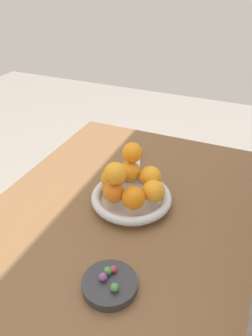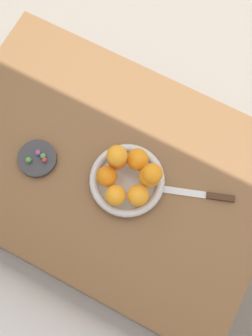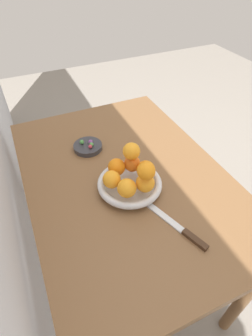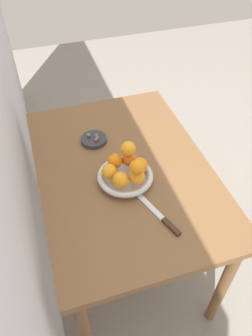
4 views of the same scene
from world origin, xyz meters
name	(u,v)px [view 3 (image 3 of 4)]	position (x,y,z in m)	size (l,w,h in m)	color
ground_plane	(125,264)	(0.00, 0.00, 0.00)	(6.00, 6.00, 0.00)	gray
dining_table	(125,189)	(0.00, 0.00, 0.65)	(1.10, 0.76, 0.74)	brown
fruit_bowl	(130,184)	(-0.08, 0.02, 0.76)	(0.24, 0.24, 0.04)	silver
candy_dish	(88,147)	(0.22, 0.08, 0.75)	(0.13, 0.13, 0.02)	#333338
orange_0	(145,183)	(-0.14, -0.01, 0.81)	(0.07, 0.07, 0.07)	orange
orange_1	(146,170)	(-0.08, -0.05, 0.81)	(0.07, 0.07, 0.07)	orange
orange_2	(132,163)	(-0.03, -0.02, 0.81)	(0.06, 0.06, 0.06)	orange
orange_3	(117,167)	(-0.02, 0.04, 0.81)	(0.07, 0.07, 0.07)	orange
orange_4	(112,179)	(-0.07, 0.08, 0.81)	(0.06, 0.06, 0.06)	orange
orange_5	(127,188)	(-0.13, 0.05, 0.81)	(0.07, 0.07, 0.07)	orange
orange_6	(131,151)	(-0.03, -0.01, 0.87)	(0.06, 0.06, 0.06)	orange
orange_7	(146,171)	(-0.15, -0.01, 0.88)	(0.06, 0.06, 0.06)	orange
candy_ball_0	(91,142)	(0.22, 0.07, 0.77)	(0.02, 0.02, 0.02)	#8C4C99
candy_ball_1	(82,142)	(0.23, 0.10, 0.77)	(0.02, 0.02, 0.02)	#4C9947
candy_ball_2	(90,147)	(0.19, 0.08, 0.77)	(0.02, 0.02, 0.02)	#C6384C
candy_ball_3	(91,145)	(0.20, 0.07, 0.77)	(0.02, 0.02, 0.02)	#4C9947
knife	(179,228)	(-0.31, -0.06, 0.75)	(0.25, 0.11, 0.01)	#3F2819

